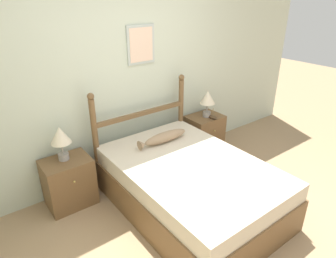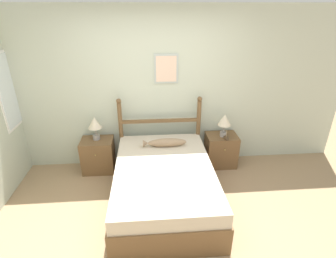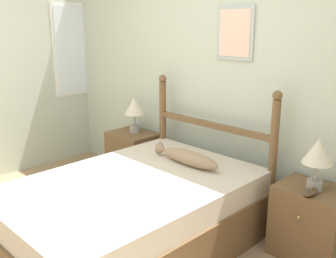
# 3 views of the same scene
# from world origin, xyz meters

# --- Properties ---
(wall_back) EXTENTS (6.40, 0.08, 2.55)m
(wall_back) POSITION_xyz_m (0.00, 1.73, 1.28)
(wall_back) COLOR beige
(wall_back) RESTS_ON ground_plane
(bed) EXTENTS (1.33, 1.95, 0.57)m
(bed) POSITION_xyz_m (0.11, 0.61, 0.28)
(bed) COLOR brown
(bed) RESTS_ON ground_plane
(headboard) EXTENTS (1.34, 0.08, 1.22)m
(headboard) POSITION_xyz_m (0.11, 1.55, 0.66)
(headboard) COLOR brown
(headboard) RESTS_ON ground_plane
(nightstand_left) EXTENTS (0.51, 0.41, 0.56)m
(nightstand_left) POSITION_xyz_m (-0.92, 1.48, 0.28)
(nightstand_left) COLOR brown
(nightstand_left) RESTS_ON ground_plane
(nightstand_right) EXTENTS (0.51, 0.41, 0.56)m
(nightstand_right) POSITION_xyz_m (1.14, 1.48, 0.28)
(nightstand_right) COLOR brown
(nightstand_right) RESTS_ON ground_plane
(table_lamp_left) EXTENTS (0.21, 0.21, 0.38)m
(table_lamp_left) POSITION_xyz_m (-0.92, 1.51, 0.82)
(table_lamp_left) COLOR gray
(table_lamp_left) RESTS_ON nightstand_left
(table_lamp_right) EXTENTS (0.21, 0.21, 0.38)m
(table_lamp_right) POSITION_xyz_m (1.14, 1.45, 0.82)
(table_lamp_right) COLOR gray
(table_lamp_right) RESTS_ON nightstand_right
(model_boat) EXTENTS (0.08, 0.18, 0.15)m
(model_boat) POSITION_xyz_m (1.17, 1.35, 0.58)
(model_boat) COLOR #4C3823
(model_boat) RESTS_ON nightstand_right
(fish_pillow) EXTENTS (0.66, 0.13, 0.13)m
(fish_pillow) POSITION_xyz_m (0.17, 1.17, 0.63)
(fish_pillow) COLOR #997A5B
(fish_pillow) RESTS_ON bed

